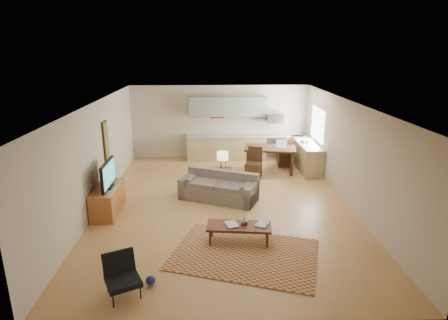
{
  "coord_description": "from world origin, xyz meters",
  "views": [
    {
      "loc": [
        -0.35,
        -9.16,
        4.01
      ],
      "look_at": [
        0.0,
        0.3,
        1.15
      ],
      "focal_mm": 30.0,
      "sensor_mm": 36.0,
      "label": 1
    }
  ],
  "objects_px": {
    "tv_credenza": "(108,200)",
    "console_table": "(223,179)",
    "dining_table": "(270,159)",
    "armchair": "(123,277)",
    "coffee_table": "(239,234)",
    "sofa": "(219,187)"
  },
  "relations": [
    {
      "from": "tv_credenza",
      "to": "console_table",
      "type": "distance_m",
      "value": 3.26
    },
    {
      "from": "console_table",
      "to": "dining_table",
      "type": "distance_m",
      "value": 2.32
    },
    {
      "from": "armchair",
      "to": "coffee_table",
      "type": "bearing_deg",
      "value": 13.89
    },
    {
      "from": "sofa",
      "to": "coffee_table",
      "type": "bearing_deg",
      "value": -57.22
    },
    {
      "from": "sofa",
      "to": "console_table",
      "type": "distance_m",
      "value": 0.73
    },
    {
      "from": "sofa",
      "to": "dining_table",
      "type": "height_order",
      "value": "dining_table"
    },
    {
      "from": "armchair",
      "to": "dining_table",
      "type": "xyz_separation_m",
      "value": [
        3.46,
        6.45,
        0.06
      ]
    },
    {
      "from": "coffee_table",
      "to": "tv_credenza",
      "type": "height_order",
      "value": "tv_credenza"
    },
    {
      "from": "coffee_table",
      "to": "console_table",
      "type": "distance_m",
      "value": 3.1
    },
    {
      "from": "coffee_table",
      "to": "tv_credenza",
      "type": "bearing_deg",
      "value": 158.6
    },
    {
      "from": "sofa",
      "to": "tv_credenza",
      "type": "bearing_deg",
      "value": -142.26
    },
    {
      "from": "coffee_table",
      "to": "console_table",
      "type": "height_order",
      "value": "console_table"
    },
    {
      "from": "armchair",
      "to": "console_table",
      "type": "bearing_deg",
      "value": 43.43
    },
    {
      "from": "sofa",
      "to": "tv_credenza",
      "type": "distance_m",
      "value": 2.89
    },
    {
      "from": "coffee_table",
      "to": "dining_table",
      "type": "relative_size",
      "value": 0.82
    },
    {
      "from": "armchair",
      "to": "tv_credenza",
      "type": "relative_size",
      "value": 0.49
    },
    {
      "from": "tv_credenza",
      "to": "console_table",
      "type": "relative_size",
      "value": 2.23
    },
    {
      "from": "armchair",
      "to": "tv_credenza",
      "type": "height_order",
      "value": "armchair"
    },
    {
      "from": "coffee_table",
      "to": "dining_table",
      "type": "distance_m",
      "value": 4.94
    },
    {
      "from": "sofa",
      "to": "tv_credenza",
      "type": "relative_size",
      "value": 1.49
    },
    {
      "from": "tv_credenza",
      "to": "dining_table",
      "type": "relative_size",
      "value": 0.88
    },
    {
      "from": "armchair",
      "to": "tv_credenza",
      "type": "distance_m",
      "value": 3.56
    }
  ]
}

